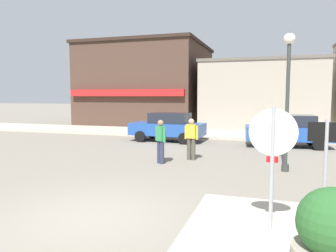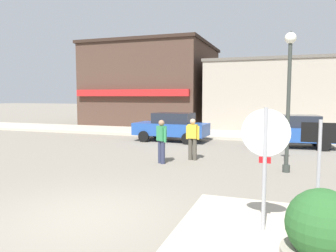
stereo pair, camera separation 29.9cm
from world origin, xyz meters
name	(u,v)px [view 2 (the right image)]	position (x,y,z in m)	size (l,w,h in m)	color
ground_plane	(86,217)	(0.00, 0.00, 0.00)	(160.00, 160.00, 0.00)	gray
kerb_far	(218,134)	(0.00, 14.71, 0.07)	(80.00, 4.00, 0.15)	#B7AD99
stop_sign	(265,153)	(3.50, 0.18, 1.52)	(0.82, 0.08, 2.30)	#9E9EA3
one_way_sign	(319,165)	(4.37, 0.36, 1.33)	(0.60, 0.06, 2.10)	#9E9EA3
planter	(322,236)	(4.33, -0.80, 0.56)	(1.10, 1.10, 1.23)	gray
lamp_post	(289,81)	(3.94, 5.60, 2.96)	(0.36, 0.36, 4.54)	#333833
parked_car_nearest	(172,126)	(-1.93, 11.28, 0.81)	(4.08, 2.04, 1.56)	#234C9E
parked_car_second	(293,131)	(4.29, 11.17, 0.81)	(4.16, 2.20, 1.56)	#234C9E
pedestrian_crossing_near	(161,140)	(-0.39, 5.55, 0.87)	(0.50, 0.39, 1.61)	#2D334C
pedestrian_crossing_far	(193,138)	(0.52, 6.55, 0.87)	(0.56, 0.25, 1.61)	#4C473D
building_corner_shop	(154,85)	(-6.95, 21.36, 3.42)	(9.88, 9.82, 6.82)	#473328
building_storefront_left_near	(268,95)	(2.74, 20.41, 2.52)	(8.64, 7.56, 5.03)	#9E9384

